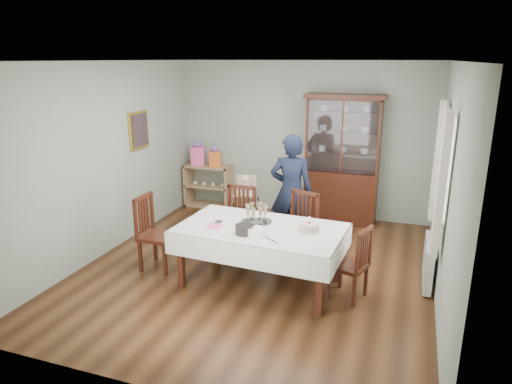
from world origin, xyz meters
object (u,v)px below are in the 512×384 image
at_px(chair_far_right, 297,243).
at_px(dining_table, 261,256).
at_px(china_cabinet, 342,158).
at_px(sideboard, 208,186).
at_px(chair_end_right, 349,277).
at_px(high_chair, 246,211).
at_px(gift_bag_orange, 215,157).
at_px(chair_end_left, 158,247).
at_px(birthday_cake, 309,228).
at_px(gift_bag_pink, 198,154).
at_px(champagne_tray, 256,217).
at_px(chair_far_left, 236,236).
at_px(woman, 291,191).

bearing_deg(chair_far_right, dining_table, -94.38).
distance_m(china_cabinet, sideboard, 2.60).
distance_m(chair_end_right, high_chair, 2.44).
bearing_deg(gift_bag_orange, chair_end_right, -42.58).
xyz_separation_m(sideboard, chair_end_left, (0.49, -2.68, -0.10)).
distance_m(high_chair, birthday_cake, 2.10).
bearing_deg(gift_bag_orange, high_chair, -46.69).
height_order(dining_table, chair_far_right, chair_far_right).
relative_size(dining_table, sideboard, 2.30).
bearing_deg(sideboard, chair_end_right, -41.26).
relative_size(china_cabinet, gift_bag_orange, 5.48).
distance_m(chair_end_right, gift_bag_pink, 4.22).
xyz_separation_m(champagne_tray, gift_bag_orange, (-1.68, 2.52, 0.14)).
xyz_separation_m(chair_end_right, high_chair, (-1.87, 1.57, 0.11)).
height_order(chair_far_left, gift_bag_pink, gift_bag_pink).
bearing_deg(birthday_cake, chair_end_left, -178.24).
relative_size(high_chair, birthday_cake, 3.54).
bearing_deg(dining_table, champagne_tray, 128.11).
relative_size(chair_end_right, champagne_tray, 2.34).
bearing_deg(chair_far_right, china_cabinet, 96.71).
xyz_separation_m(chair_far_left, chair_far_right, (0.88, 0.07, -0.01)).
height_order(chair_end_left, chair_end_right, chair_end_left).
bearing_deg(sideboard, high_chair, -43.01).
bearing_deg(dining_table, chair_end_right, 0.73).
relative_size(woman, birthday_cake, 6.24).
bearing_deg(woman, chair_end_left, 32.70).
distance_m(woman, champagne_tray, 1.20).
relative_size(chair_far_right, high_chair, 1.01).
xyz_separation_m(dining_table, champagne_tray, (-0.10, 0.13, 0.45)).
bearing_deg(gift_bag_pink, birthday_cake, -43.71).
bearing_deg(chair_end_right, gift_bag_pink, -112.13).
height_order(chair_end_left, gift_bag_pink, gift_bag_pink).
bearing_deg(chair_end_left, champagne_tray, -84.21).
xyz_separation_m(woman, gift_bag_orange, (-1.81, 1.32, 0.12)).
relative_size(dining_table, high_chair, 2.14).
bearing_deg(china_cabinet, dining_table, -101.95).
height_order(dining_table, gift_bag_orange, gift_bag_orange).
bearing_deg(chair_far_left, chair_end_left, -136.10).
distance_m(chair_far_left, woman, 1.04).
distance_m(china_cabinet, woman, 1.45).
relative_size(dining_table, woman, 1.21).
xyz_separation_m(dining_table, chair_far_right, (0.28, 0.77, -0.09)).
bearing_deg(chair_end_right, high_chair, -112.93).
relative_size(dining_table, china_cabinet, 0.95).
relative_size(chair_end_left, chair_end_right, 1.12).
bearing_deg(china_cabinet, chair_far_left, -120.90).
height_order(sideboard, woman, woman).
xyz_separation_m(sideboard, high_chair, (1.16, -1.08, -0.02)).
bearing_deg(birthday_cake, chair_end_right, -4.43).
distance_m(chair_end_right, woman, 1.78).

